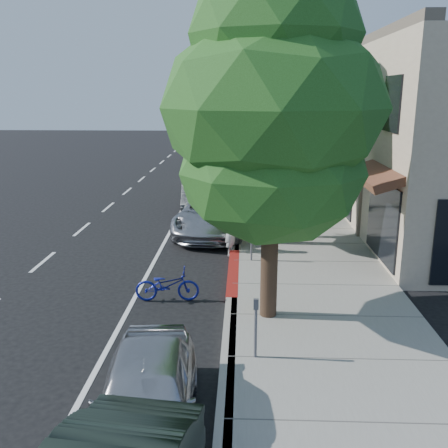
{
  "coord_description": "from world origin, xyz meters",
  "views": [
    {
      "loc": [
        0.28,
        -13.07,
        5.31
      ],
      "look_at": [
        -0.32,
        1.94,
        1.35
      ],
      "focal_mm": 40.0,
      "sensor_mm": 36.0,
      "label": 1
    }
  ],
  "objects_px": {
    "bicycle": "(167,285)",
    "pedestrian": "(303,211)",
    "street_tree_2": "(258,114)",
    "street_tree_4": "(254,102)",
    "street_tree_0": "(273,113)",
    "street_tree_1": "(263,97)",
    "dark_suv_far": "(233,159)",
    "street_tree_5": "(252,100)",
    "dark_sedan": "(201,195)",
    "street_tree_3": "(255,98)",
    "near_car_a": "(146,395)",
    "white_pickup": "(207,169)",
    "cyclist": "(231,231)",
    "silver_suv": "(214,213)"
  },
  "relations": [
    {
      "from": "dark_suv_far",
      "to": "bicycle",
      "type": "bearing_deg",
      "value": -85.92
    },
    {
      "from": "street_tree_3",
      "to": "silver_suv",
      "type": "xyz_separation_m",
      "value": [
        -1.77,
        -10.24,
        -4.28
      ]
    },
    {
      "from": "street_tree_4",
      "to": "cyclist",
      "type": "distance_m",
      "value": 19.41
    },
    {
      "from": "street_tree_1",
      "to": "street_tree_2",
      "type": "xyz_separation_m",
      "value": [
        0.0,
        6.0,
        -0.8
      ]
    },
    {
      "from": "bicycle",
      "to": "white_pickup",
      "type": "height_order",
      "value": "white_pickup"
    },
    {
      "from": "white_pickup",
      "to": "pedestrian",
      "type": "relative_size",
      "value": 2.77
    },
    {
      "from": "street_tree_4",
      "to": "dark_suv_far",
      "type": "xyz_separation_m",
      "value": [
        -1.4,
        0.02,
        -3.91
      ]
    },
    {
      "from": "street_tree_3",
      "to": "near_car_a",
      "type": "xyz_separation_m",
      "value": [
        -2.13,
        -22.18,
        -4.37
      ]
    },
    {
      "from": "cyclist",
      "to": "dark_suv_far",
      "type": "distance_m",
      "value": 19.03
    },
    {
      "from": "street_tree_0",
      "to": "pedestrian",
      "type": "height_order",
      "value": "street_tree_0"
    },
    {
      "from": "street_tree_1",
      "to": "near_car_a",
      "type": "relative_size",
      "value": 2.1
    },
    {
      "from": "street_tree_3",
      "to": "bicycle",
      "type": "height_order",
      "value": "street_tree_3"
    },
    {
      "from": "street_tree_1",
      "to": "white_pickup",
      "type": "bearing_deg",
      "value": 102.0
    },
    {
      "from": "street_tree_1",
      "to": "street_tree_4",
      "type": "bearing_deg",
      "value": 90.0
    },
    {
      "from": "street_tree_2",
      "to": "street_tree_4",
      "type": "bearing_deg",
      "value": 90.0
    },
    {
      "from": "street_tree_0",
      "to": "bicycle",
      "type": "bearing_deg",
      "value": 157.44
    },
    {
      "from": "street_tree_0",
      "to": "street_tree_1",
      "type": "height_order",
      "value": "street_tree_1"
    },
    {
      "from": "street_tree_5",
      "to": "dark_suv_far",
      "type": "distance_m",
      "value": 7.31
    },
    {
      "from": "white_pickup",
      "to": "silver_suv",
      "type": "bearing_deg",
      "value": -85.71
    },
    {
      "from": "silver_suv",
      "to": "dark_suv_far",
      "type": "distance_m",
      "value": 16.26
    },
    {
      "from": "near_car_a",
      "to": "pedestrian",
      "type": "xyz_separation_m",
      "value": [
        3.7,
        11.12,
        0.4
      ]
    },
    {
      "from": "bicycle",
      "to": "pedestrian",
      "type": "height_order",
      "value": "pedestrian"
    },
    {
      "from": "street_tree_0",
      "to": "silver_suv",
      "type": "height_order",
      "value": "street_tree_0"
    },
    {
      "from": "street_tree_4",
      "to": "bicycle",
      "type": "relative_size",
      "value": 4.5
    },
    {
      "from": "cyclist",
      "to": "near_car_a",
      "type": "bearing_deg",
      "value": -176.66
    },
    {
      "from": "white_pickup",
      "to": "street_tree_2",
      "type": "bearing_deg",
      "value": -70.34
    },
    {
      "from": "street_tree_2",
      "to": "dark_suv_far",
      "type": "height_order",
      "value": "street_tree_2"
    },
    {
      "from": "street_tree_5",
      "to": "near_car_a",
      "type": "distance_m",
      "value": 34.49
    },
    {
      "from": "street_tree_1",
      "to": "pedestrian",
      "type": "bearing_deg",
      "value": 30.75
    },
    {
      "from": "cyclist",
      "to": "silver_suv",
      "type": "distance_m",
      "value": 2.87
    },
    {
      "from": "street_tree_3",
      "to": "cyclist",
      "type": "bearing_deg",
      "value": -94.44
    },
    {
      "from": "street_tree_3",
      "to": "street_tree_0",
      "type": "bearing_deg",
      "value": -90.0
    },
    {
      "from": "street_tree_2",
      "to": "dark_sedan",
      "type": "bearing_deg",
      "value": -160.69
    },
    {
      "from": "street_tree_3",
      "to": "dark_suv_far",
      "type": "relative_size",
      "value": 1.79
    },
    {
      "from": "cyclist",
      "to": "street_tree_4",
      "type": "bearing_deg",
      "value": 7.24
    },
    {
      "from": "street_tree_1",
      "to": "street_tree_4",
      "type": "relative_size",
      "value": 1.1
    },
    {
      "from": "street_tree_1",
      "to": "street_tree_5",
      "type": "bearing_deg",
      "value": 90.0
    },
    {
      "from": "street_tree_3",
      "to": "near_car_a",
      "type": "bearing_deg",
      "value": -95.47
    },
    {
      "from": "near_car_a",
      "to": "dark_sedan",
      "type": "bearing_deg",
      "value": 87.0
    },
    {
      "from": "street_tree_1",
      "to": "dark_suv_far",
      "type": "height_order",
      "value": "street_tree_1"
    },
    {
      "from": "near_car_a",
      "to": "street_tree_1",
      "type": "bearing_deg",
      "value": 73.68
    },
    {
      "from": "bicycle",
      "to": "dark_suv_far",
      "type": "relative_size",
      "value": 0.37
    },
    {
      "from": "street_tree_2",
      "to": "pedestrian",
      "type": "xyz_separation_m",
      "value": [
        1.57,
        -5.07,
        -3.31
      ]
    },
    {
      "from": "street_tree_3",
      "to": "bicycle",
      "type": "distance_m",
      "value": 17.73
    },
    {
      "from": "street_tree_5",
      "to": "dark_sedan",
      "type": "xyz_separation_m",
      "value": [
        -2.53,
        -18.89,
        -3.92
      ]
    },
    {
      "from": "street_tree_3",
      "to": "pedestrian",
      "type": "bearing_deg",
      "value": -81.92
    },
    {
      "from": "pedestrian",
      "to": "street_tree_2",
      "type": "bearing_deg",
      "value": -84.85
    },
    {
      "from": "street_tree_2",
      "to": "white_pickup",
      "type": "bearing_deg",
      "value": 110.78
    },
    {
      "from": "street_tree_5",
      "to": "pedestrian",
      "type": "bearing_deg",
      "value": -86.1
    },
    {
      "from": "dark_suv_far",
      "to": "dark_sedan",
      "type": "bearing_deg",
      "value": -87.96
    }
  ]
}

